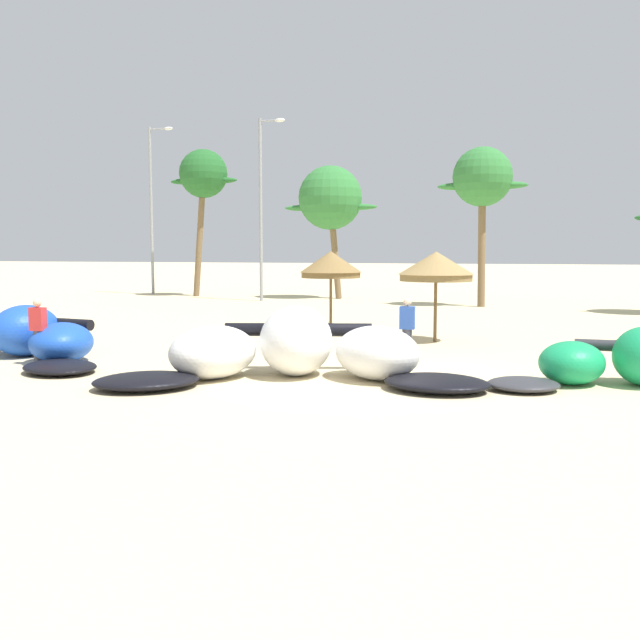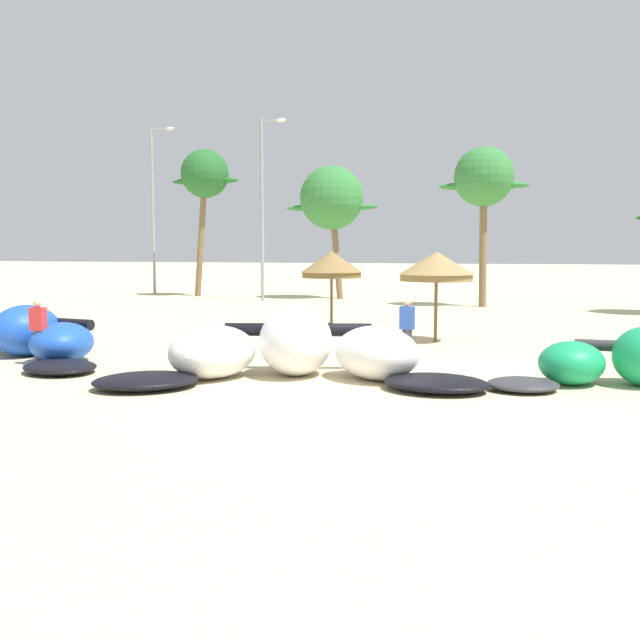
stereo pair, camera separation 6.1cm
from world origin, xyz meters
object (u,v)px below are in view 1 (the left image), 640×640
lamppost_west_center (262,201)px  person_near_kites (407,330)px  palm_leftmost (203,176)px  kite_far_left (13,338)px  kite_left (295,351)px  beach_umbrella_middle (436,266)px  beach_umbrella_near_van (331,264)px  person_by_umbrellas (38,332)px  palm_left (330,199)px  lamppost_west (153,203)px  palm_left_of_gap (482,179)px

lamppost_west_center → person_near_kites: bearing=-60.0°
palm_leftmost → kite_far_left: bearing=-76.1°
kite_far_left → kite_left: bearing=-5.5°
beach_umbrella_middle → palm_leftmost: bearing=132.4°
beach_umbrella_near_van → kite_left: bearing=-78.9°
beach_umbrella_middle → person_by_umbrellas: bearing=-140.7°
palm_leftmost → beach_umbrella_near_van: bearing=-50.2°
person_by_umbrellas → palm_left: palm_left is taller
kite_left → lamppost_west_center: 24.09m
person_near_kites → person_by_umbrellas: bearing=-161.7°
kite_far_left → person_near_kites: bearing=11.2°
beach_umbrella_middle → lamppost_west: size_ratio=0.26×
beach_umbrella_middle → person_by_umbrellas: (-8.65, -7.08, -1.48)m
person_by_umbrellas → lamppost_west_center: (-2.54, 21.89, 4.60)m
palm_left → palm_left_of_gap: 9.35m
kite_left → lamppost_west: 31.28m
kite_left → person_by_umbrellas: size_ratio=5.01×
kite_far_left → kite_left: kite_left is taller
beach_umbrella_near_van → palm_left: bearing=105.4°
lamppost_west_center → lamppost_west: bearing=157.9°
person_by_umbrellas → palm_leftmost: 26.33m
person_near_kites → beach_umbrella_near_van: bearing=117.8°
kite_left → beach_umbrella_middle: 7.53m
person_by_umbrellas → palm_left_of_gap: bearing=66.6°
lamppost_west → beach_umbrella_middle: bearing=-42.7°
kite_left → lamppost_west: size_ratio=0.78×
palm_left → palm_left_of_gap: palm_left_of_gap is taller
kite_left → palm_left_of_gap: size_ratio=1.05×
palm_left → lamppost_west_center: lamppost_west_center is taller
palm_left_of_gap → lamppost_west: 20.76m
lamppost_west → lamppost_west_center: 9.32m
palm_left → lamppost_west: (-11.68, 0.69, 0.03)m
palm_leftmost → palm_left: bearing=1.5°
beach_umbrella_middle → lamppost_west_center: lamppost_west_center is taller
beach_umbrella_near_van → palm_leftmost: size_ratio=0.31×
person_near_kites → lamppost_west_center: bearing=120.0°
person_near_kites → lamppost_west: (-19.65, 22.59, 4.89)m
kite_left → palm_leftmost: 28.79m
lamppost_west → palm_leftmost: bearing=-12.8°
beach_umbrella_middle → lamppost_west: (-19.82, 18.32, 3.41)m
person_near_kites → person_by_umbrellas: (-8.48, -2.80, 0.00)m
kite_left → beach_umbrella_near_van: size_ratio=2.96×
lamppost_west_center → kite_left: bearing=-67.5°
person_near_kites → palm_leftmost: palm_leftmost is taller
kite_far_left → palm_leftmost: 25.27m
beach_umbrella_near_van → person_near_kites: (4.04, -7.66, -1.44)m
palm_leftmost → palm_left_of_gap: 16.78m
lamppost_west_center → palm_left_of_gap: bearing=-3.7°
palm_leftmost → lamppost_west_center: size_ratio=0.89×
beach_umbrella_near_van → person_by_umbrellas: beach_umbrella_near_van is taller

